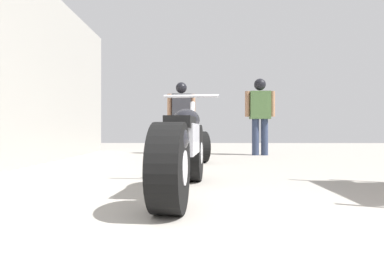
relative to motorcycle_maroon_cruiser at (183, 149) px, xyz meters
name	(u,v)px	position (x,y,z in m)	size (l,w,h in m)	color
ground_plane	(214,171)	(0.35, 1.56, -0.39)	(18.14, 18.14, 0.00)	gray
garage_partition_left	(9,62)	(-2.42, 1.56, 1.09)	(0.08, 8.32, 2.96)	#A3A099
motorcycle_maroon_cruiser	(183,149)	(0.00, 0.00, 0.00)	(0.59, 2.00, 0.93)	black
motorcycle_black_naked	(191,142)	(0.03, 3.23, -0.06)	(0.75, 1.70, 0.80)	black
mechanic_in_blue	(260,109)	(1.52, 4.29, 0.61)	(0.65, 0.26, 1.67)	#2D3851
mechanic_with_helmet	(181,111)	(-0.21, 4.60, 0.59)	(0.65, 0.27, 1.64)	#4C4C4C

